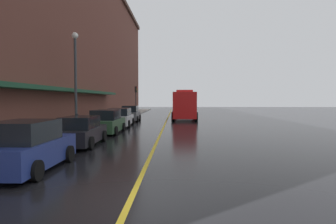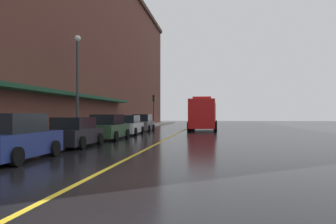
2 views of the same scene
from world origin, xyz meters
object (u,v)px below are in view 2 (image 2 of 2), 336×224
object	(u,v)px
parked_car_2	(108,128)
parked_car_0	(13,139)
parked_car_1	(75,133)
parking_meter_1	(76,124)
parked_car_3	(128,125)
parked_car_4	(143,123)
street_lamp_left	(77,75)
traffic_light_near	(154,104)
parking_meter_0	(101,123)
fire_truck	(203,115)

from	to	relation	value
parked_car_2	parked_car_0	bearing A→B (deg)	179.62
parked_car_1	parking_meter_1	xyz separation A→B (m)	(-1.43, 3.38, 0.33)
parked_car_3	parked_car_4	bearing A→B (deg)	-1.81
parked_car_0	parked_car_4	world-z (taller)	parked_car_0
parked_car_3	street_lamp_left	bearing A→B (deg)	158.48
parked_car_4	street_lamp_left	bearing A→B (deg)	169.07
parking_meter_1	traffic_light_near	size ratio (longest dim) A/B	0.31
street_lamp_left	parked_car_4	bearing A→B (deg)	80.55
parking_meter_0	street_lamp_left	xyz separation A→B (m)	(-0.60, -2.89, 3.34)
parked_car_0	street_lamp_left	xyz separation A→B (m)	(-1.95, 10.13, 3.59)
parked_car_4	fire_truck	xyz separation A→B (m)	(6.08, 2.80, 0.85)
parked_car_3	street_lamp_left	distance (m)	7.02
fire_truck	parked_car_4	bearing A→B (deg)	-64.48
fire_truck	parked_car_0	bearing A→B (deg)	-13.12
traffic_light_near	parked_car_3	bearing A→B (deg)	-86.01
street_lamp_left	fire_truck	bearing A→B (deg)	60.98
traffic_light_near	parked_car_2	bearing A→B (deg)	-86.64
parking_meter_1	street_lamp_left	size ratio (longest dim) A/B	0.19
parked_car_2	traffic_light_near	bearing A→B (deg)	3.76
parked_car_1	street_lamp_left	world-z (taller)	street_lamp_left
parked_car_4	traffic_light_near	size ratio (longest dim) A/B	0.99
parked_car_0	parked_car_2	bearing A→B (deg)	-1.15
parked_car_1	parked_car_2	xyz separation A→B (m)	(0.06, 5.17, 0.06)
parking_meter_1	parked_car_1	bearing A→B (deg)	-67.09
parked_car_3	traffic_light_near	xyz separation A→B (m)	(-1.32, 18.95, 2.39)
parked_car_2	fire_truck	xyz separation A→B (m)	(5.93, 14.18, 0.86)
parked_car_4	parking_meter_1	world-z (taller)	parked_car_4
parked_car_0	parked_car_1	world-z (taller)	parked_car_0
parked_car_1	traffic_light_near	xyz separation A→B (m)	(-1.37, 29.52, 2.43)
parked_car_1	parked_car_2	distance (m)	5.17
fire_truck	traffic_light_near	distance (m)	12.64
traffic_light_near	parked_car_1	bearing A→B (deg)	-87.35
parked_car_2	parking_meter_0	world-z (taller)	parked_car_2
parked_car_0	street_lamp_left	size ratio (longest dim) A/B	0.60
parked_car_2	parked_car_3	bearing A→B (deg)	1.54
parked_car_2	fire_truck	bearing A→B (deg)	-22.28
parked_car_1	parked_car_4	world-z (taller)	parked_car_4
parked_car_1	street_lamp_left	size ratio (longest dim) A/B	0.62
parked_car_4	parking_meter_1	bearing A→B (deg)	172.71
parked_car_1	fire_truck	distance (m)	20.27
parking_meter_0	parked_car_2	bearing A→B (deg)	-60.34
parked_car_3	parked_car_1	bearing A→B (deg)	178.01
parked_car_1	parked_car_4	bearing A→B (deg)	-0.90
parking_meter_1	street_lamp_left	xyz separation A→B (m)	(-0.60, 1.51, 3.34)
parked_car_1	parking_meter_0	bearing A→B (deg)	9.19
parking_meter_0	parked_car_3	bearing A→B (deg)	63.50
parked_car_0	fire_truck	distance (m)	25.33
street_lamp_left	traffic_light_near	world-z (taller)	street_lamp_left
street_lamp_left	traffic_light_near	xyz separation A→B (m)	(0.66, 24.63, -1.24)
parked_car_3	parked_car_4	xyz separation A→B (m)	(-0.04, 5.98, 0.03)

